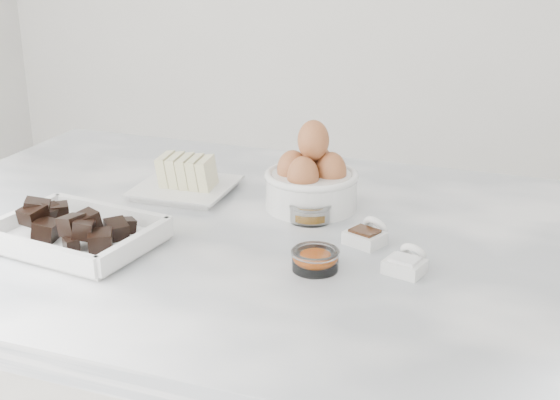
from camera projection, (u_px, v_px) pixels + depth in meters
The scene contains 9 objects.
marble_slab at pixel (261, 242), 1.17m from camera, with size 1.20×0.80×0.04m, color white.
chocolate_dish at pixel (75, 229), 1.11m from camera, with size 0.24×0.20×0.06m.
butter_plate at pixel (183, 179), 1.32m from camera, with size 0.16×0.16×0.06m.
sugar_ramekin at pixel (315, 197), 1.22m from camera, with size 0.09×0.09×0.05m.
egg_bowl at pixel (311, 180), 1.24m from camera, with size 0.15×0.15×0.14m.
honey_bowl at pixel (310, 211), 1.20m from camera, with size 0.07×0.07×0.03m.
zest_bowl at pixel (315, 259), 1.03m from camera, with size 0.07×0.07×0.03m.
vanilla_spoon at pixel (367, 234), 1.12m from camera, with size 0.07×0.07×0.04m.
salt_spoon at pixel (407, 263), 1.03m from camera, with size 0.06×0.07×0.04m.
Camera 1 is at (0.40, -1.00, 1.39)m, focal length 50.00 mm.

